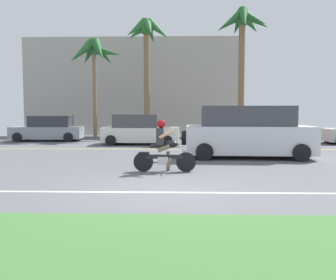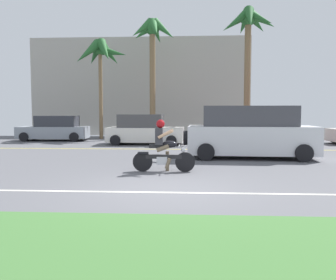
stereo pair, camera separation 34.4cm
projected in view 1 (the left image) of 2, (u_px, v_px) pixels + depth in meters
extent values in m
cube|color=#545459|center=(172.00, 170.00, 11.25)|extent=(56.00, 30.00, 0.04)
cube|color=#3D6B33|center=(161.00, 263.00, 4.17)|extent=(56.00, 3.80, 0.06)
cube|color=silver|center=(169.00, 192.00, 7.94)|extent=(50.40, 0.12, 0.01)
cube|color=yellow|center=(174.00, 149.00, 17.18)|extent=(50.40, 0.12, 0.01)
cylinder|color=black|center=(186.00, 162.00, 10.70)|extent=(0.59, 0.09, 0.59)
cylinder|color=black|center=(143.00, 162.00, 10.74)|extent=(0.59, 0.09, 0.59)
cylinder|color=#B7BAC1|center=(183.00, 154.00, 10.68)|extent=(0.26, 0.05, 0.51)
cube|color=black|center=(165.00, 157.00, 10.71)|extent=(1.07, 0.11, 0.12)
cube|color=#B7BAC1|center=(163.00, 161.00, 10.72)|extent=(0.31, 0.20, 0.23)
ellipsoid|color=black|center=(171.00, 144.00, 10.67)|extent=(0.43, 0.23, 0.22)
cube|color=black|center=(158.00, 146.00, 10.69)|extent=(0.47, 0.22, 0.10)
cube|color=black|center=(144.00, 153.00, 10.72)|extent=(0.31, 0.16, 0.06)
cylinder|color=#B7BAC1|center=(180.00, 146.00, 10.66)|extent=(0.04, 0.61, 0.04)
sphere|color=#B7BAC1|center=(184.00, 150.00, 10.67)|extent=(0.14, 0.14, 0.14)
cylinder|color=#B7BAC1|center=(156.00, 162.00, 10.85)|extent=(0.49, 0.07, 0.07)
cube|color=#2D2D33|center=(160.00, 136.00, 10.66)|extent=(0.22, 0.31, 0.49)
sphere|color=maroon|center=(161.00, 124.00, 10.63)|extent=(0.25, 0.25, 0.25)
cylinder|color=brown|center=(164.00, 148.00, 10.59)|extent=(0.39, 0.13, 0.25)
cylinder|color=brown|center=(164.00, 148.00, 10.78)|extent=(0.39, 0.13, 0.25)
cylinder|color=brown|center=(168.00, 161.00, 10.85)|extent=(0.11, 0.11, 0.60)
cylinder|color=brown|center=(169.00, 163.00, 10.60)|extent=(0.20, 0.11, 0.33)
cylinder|color=tan|center=(166.00, 134.00, 10.46)|extent=(0.44, 0.09, 0.28)
cylinder|color=tan|center=(167.00, 134.00, 10.85)|extent=(0.44, 0.09, 0.28)
cube|color=silver|center=(249.00, 140.00, 14.01)|extent=(4.91, 2.19, 1.06)
cube|color=#414147|center=(246.00, 116.00, 13.95)|extent=(3.54, 1.85, 0.77)
cylinder|color=black|center=(204.00, 152.00, 13.19)|extent=(0.65, 0.25, 0.64)
cylinder|color=black|center=(301.00, 153.00, 12.93)|extent=(0.65, 0.25, 0.64)
cylinder|color=black|center=(203.00, 147.00, 15.15)|extent=(0.65, 0.25, 0.64)
cylinder|color=black|center=(287.00, 147.00, 14.89)|extent=(0.65, 0.25, 0.64)
cylinder|color=black|center=(184.00, 138.00, 14.19)|extent=(0.22, 0.58, 0.58)
cube|color=#8C939E|center=(47.00, 133.00, 22.17)|extent=(4.27, 1.79, 0.72)
cube|color=#2D2F36|center=(51.00, 121.00, 22.12)|extent=(2.50, 1.50, 0.67)
cylinder|color=black|center=(75.00, 135.00, 23.02)|extent=(0.57, 0.20, 0.56)
cylinder|color=black|center=(28.00, 135.00, 22.99)|extent=(0.57, 0.20, 0.56)
cylinder|color=black|center=(68.00, 137.00, 21.39)|extent=(0.57, 0.20, 0.56)
cylinder|color=black|center=(17.00, 137.00, 21.36)|extent=(0.57, 0.20, 0.56)
cube|color=white|center=(141.00, 134.00, 19.84)|extent=(4.22, 1.98, 0.78)
cube|color=#444346|center=(137.00, 121.00, 19.80)|extent=(2.46, 1.66, 0.72)
cylinder|color=black|center=(111.00, 140.00, 19.04)|extent=(0.57, 0.20, 0.56)
cylinder|color=black|center=(167.00, 141.00, 18.85)|extent=(0.57, 0.20, 0.56)
cylinder|color=black|center=(118.00, 138.00, 20.87)|extent=(0.57, 0.20, 0.56)
cylinder|color=black|center=(169.00, 138.00, 20.69)|extent=(0.57, 0.20, 0.56)
cube|color=#AD1E1E|center=(254.00, 135.00, 19.57)|extent=(4.32, 2.04, 0.75)
cube|color=#351116|center=(249.00, 122.00, 19.54)|extent=(2.53, 1.68, 0.70)
cylinder|color=black|center=(227.00, 141.00, 18.84)|extent=(0.57, 0.21, 0.56)
cylinder|color=black|center=(286.00, 141.00, 18.57)|extent=(0.57, 0.21, 0.56)
cylinder|color=black|center=(224.00, 138.00, 20.62)|extent=(0.57, 0.21, 0.56)
cylinder|color=black|center=(279.00, 139.00, 20.35)|extent=(0.57, 0.21, 0.56)
cylinder|color=black|center=(327.00, 138.00, 21.16)|extent=(0.56, 0.19, 0.56)
cylinder|color=brown|center=(147.00, 83.00, 24.39)|extent=(0.39, 0.39, 7.44)
sphere|color=#28662D|center=(146.00, 27.00, 24.10)|extent=(1.02, 1.02, 1.02)
cone|color=#28662D|center=(158.00, 30.00, 23.95)|extent=(1.86, 0.96, 1.64)
cone|color=#28662D|center=(151.00, 33.00, 24.88)|extent=(1.11, 1.91, 1.60)
cone|color=#28662D|center=(138.00, 32.00, 24.62)|extent=(1.90, 1.65, 1.24)
cone|color=#28662D|center=(136.00, 29.00, 23.65)|extent=(1.83, 1.61, 1.58)
cone|color=#28662D|center=(149.00, 28.00, 23.35)|extent=(1.13, 1.94, 1.54)
cylinder|color=brown|center=(241.00, 80.00, 22.81)|extent=(0.39, 0.39, 7.65)
sphere|color=#235B28|center=(242.00, 18.00, 22.51)|extent=(1.02, 1.02, 1.02)
cone|color=#235B28|center=(256.00, 21.00, 22.35)|extent=(1.98, 1.00, 1.49)
cone|color=#235B28|center=(250.00, 24.00, 23.07)|extent=(1.83, 1.78, 1.44)
cone|color=#235B28|center=(238.00, 25.00, 23.33)|extent=(0.95, 1.98, 1.45)
cone|color=#235B28|center=(229.00, 23.00, 22.84)|extent=(2.00, 1.28, 1.48)
cone|color=#235B28|center=(233.00, 20.00, 22.07)|extent=(1.91, 1.62, 1.52)
cone|color=#235B28|center=(244.00, 18.00, 21.71)|extent=(0.74, 1.82, 1.69)
cone|color=#235B28|center=(254.00, 19.00, 21.98)|extent=(1.88, 1.73, 1.41)
cylinder|color=brown|center=(95.00, 94.00, 23.60)|extent=(0.24, 0.24, 5.87)
sphere|color=#235B28|center=(94.00, 49.00, 23.38)|extent=(0.64, 0.64, 0.64)
cone|color=#235B28|center=(107.00, 52.00, 23.32)|extent=(1.98, 0.77, 1.02)
cone|color=#235B28|center=(104.00, 54.00, 24.06)|extent=(1.62, 1.92, 1.65)
cone|color=#235B28|center=(89.00, 54.00, 24.07)|extent=(1.67, 1.92, 1.62)
cone|color=#235B28|center=(81.00, 52.00, 23.38)|extent=(1.88, 0.74, 1.70)
cone|color=#235B28|center=(84.00, 51.00, 22.74)|extent=(1.66, 1.90, 1.66)
cone|color=#235B28|center=(99.00, 50.00, 22.69)|extent=(1.57, 1.88, 1.75)
cube|color=#A8A399|center=(136.00, 88.00, 28.99)|extent=(16.67, 4.00, 7.39)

